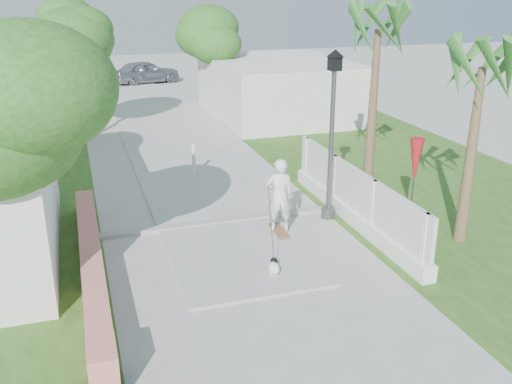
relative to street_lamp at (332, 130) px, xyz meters
name	(u,v)px	position (x,y,z in m)	size (l,w,h in m)	color
ground	(307,357)	(-2.90, -5.50, -2.43)	(90.00, 90.00, 0.00)	#B7B7B2
path_strip	(147,114)	(-2.90, 14.50, -2.40)	(3.20, 36.00, 0.06)	#B7B7B2
curb	(219,222)	(-2.90, 0.50, -2.38)	(6.50, 0.25, 0.10)	#999993
grass_right	(410,175)	(4.10, 2.50, -2.42)	(8.00, 20.00, 0.01)	#2F551B
pink_wall	(93,274)	(-6.20, -1.95, -2.11)	(0.45, 8.20, 0.80)	#DB8270
lattice_fence	(354,203)	(0.50, -0.50, -1.88)	(0.35, 7.00, 1.50)	white
building_right	(278,88)	(3.10, 12.50, -1.13)	(6.00, 8.00, 2.60)	silver
street_lamp	(332,130)	(0.00, 0.00, 0.00)	(0.44, 0.44, 4.44)	#59595E
bollard	(194,160)	(-2.70, 4.50, -1.84)	(0.14, 0.14, 1.09)	white
patio_umbrella	(415,162)	(1.90, -1.00, -0.74)	(0.36, 0.36, 2.30)	#59595E
tree_left_near	(3,116)	(-7.38, -2.52, 1.40)	(3.60, 3.60, 5.28)	#4C3826
tree_path_left	(76,43)	(-5.88, 10.48, 1.39)	(3.40, 3.40, 5.23)	#4C3826
tree_path_right	(210,38)	(0.32, 14.48, 1.07)	(3.00, 3.00, 4.79)	#4C3826
tree_path_far	(76,25)	(-5.68, 20.48, 1.39)	(3.20, 3.20, 5.17)	#4C3826
palm_far	(377,42)	(1.70, 1.00, 2.06)	(1.80, 1.80, 5.30)	brown
palm_near	(481,78)	(2.50, -2.30, 1.53)	(1.80, 1.80, 4.70)	brown
skateboarder	(273,212)	(-2.00, -1.20, -1.56)	(1.23, 2.34, 1.97)	#97673C
dog	(274,267)	(-2.47, -2.60, -2.23)	(0.35, 0.51, 0.36)	white
parked_car	(146,72)	(-1.70, 23.71, -1.71)	(1.69, 4.20, 1.43)	#96999D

